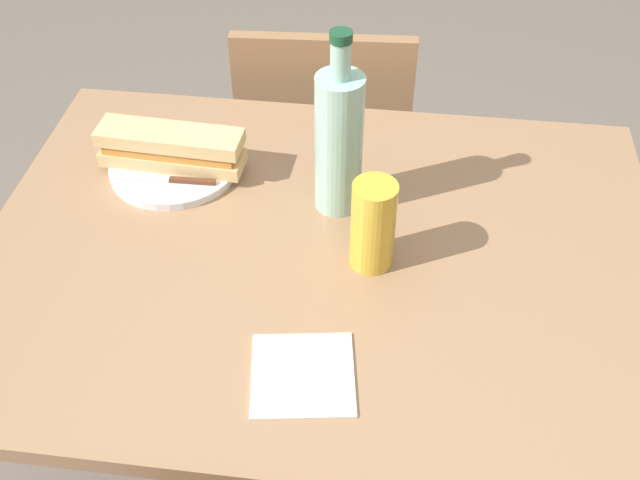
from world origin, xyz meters
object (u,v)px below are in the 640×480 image
(plate_near, at_px, (174,166))
(knife_near, at_px, (170,180))
(baguette_sandwich_near, at_px, (171,147))
(water_bottle, at_px, (339,141))
(chair_near, at_px, (325,153))
(beer_glass, at_px, (373,225))
(dining_table, at_px, (320,299))

(plate_near, bearing_deg, knife_near, 99.56)
(baguette_sandwich_near, distance_m, water_bottle, 0.32)
(chair_near, distance_m, beer_glass, 0.72)
(knife_near, bearing_deg, water_bottle, 179.45)
(dining_table, height_order, plate_near, plate_near)
(dining_table, height_order, water_bottle, water_bottle)
(knife_near, bearing_deg, plate_near, -80.44)
(chair_near, relative_size, plate_near, 3.70)
(dining_table, relative_size, knife_near, 6.06)
(plate_near, xyz_separation_m, baguette_sandwich_near, (0.00, 0.00, 0.04))
(dining_table, bearing_deg, water_bottle, -97.52)
(water_bottle, distance_m, beer_glass, 0.16)
(dining_table, height_order, beer_glass, beer_glass)
(dining_table, height_order, baguette_sandwich_near, baguette_sandwich_near)
(chair_near, height_order, knife_near, chair_near)
(plate_near, height_order, knife_near, knife_near)
(dining_table, relative_size, water_bottle, 3.42)
(knife_near, relative_size, beer_glass, 1.19)
(baguette_sandwich_near, xyz_separation_m, water_bottle, (-0.30, 0.05, 0.08))
(plate_near, relative_size, beer_glass, 1.51)
(chair_near, distance_m, knife_near, 0.60)
(plate_near, bearing_deg, dining_table, 149.04)
(dining_table, xyz_separation_m, chair_near, (0.06, -0.60, -0.15))
(plate_near, bearing_deg, water_bottle, 169.78)
(water_bottle, bearing_deg, beer_glass, 116.86)
(dining_table, distance_m, water_bottle, 0.28)
(baguette_sandwich_near, xyz_separation_m, beer_glass, (-0.37, 0.19, 0.03))
(water_bottle, bearing_deg, plate_near, -10.22)
(dining_table, distance_m, plate_near, 0.36)
(beer_glass, bearing_deg, chair_near, -76.68)
(chair_near, relative_size, water_bottle, 2.66)
(dining_table, relative_size, beer_glass, 7.21)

